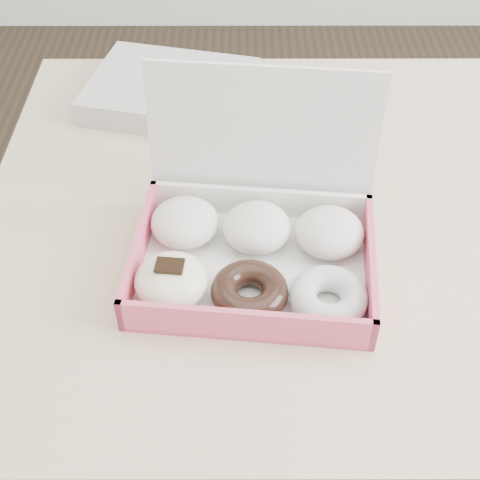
{
  "coord_description": "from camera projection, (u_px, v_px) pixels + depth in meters",
  "views": [
    {
      "loc": [
        -0.24,
        -0.7,
        1.37
      ],
      "look_at": [
        -0.24,
        -0.13,
        0.81
      ],
      "focal_mm": 50.0,
      "sensor_mm": 36.0,
      "label": 1
    }
  ],
  "objects": [
    {
      "name": "table",
      "position": [
        403.0,
        244.0,
        0.99
      ],
      "size": [
        1.2,
        0.8,
        0.75
      ],
      "color": "#CCAD86",
      "rests_on": "ground"
    },
    {
      "name": "donut_box",
      "position": [
        252.0,
        243.0,
        0.83
      ],
      "size": [
        0.32,
        0.27,
        0.22
      ],
      "rotation": [
        0.0,
        0.0,
        -0.1
      ],
      "color": "white",
      "rests_on": "table"
    },
    {
      "name": "newspapers",
      "position": [
        171.0,
        91.0,
        1.1
      ],
      "size": [
        0.3,
        0.26,
        0.04
      ],
      "primitive_type": "cube",
      "rotation": [
        0.0,
        0.0,
        -0.23
      ],
      "color": "beige",
      "rests_on": "table"
    },
    {
      "name": "ground",
      "position": [
        350.0,
        460.0,
        1.46
      ],
      "size": [
        4.0,
        4.0,
        0.0
      ],
      "primitive_type": "plane",
      "color": "black",
      "rests_on": "ground"
    }
  ]
}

